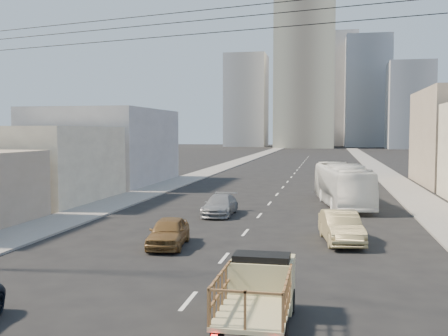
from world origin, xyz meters
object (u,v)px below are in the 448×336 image
(sedan_tan, at_px, (341,227))
(sedan_grey, at_px, (220,205))
(city_bus, at_px, (342,185))
(flatbed_pickup, at_px, (258,288))
(sedan_brown, at_px, (169,232))

(sedan_tan, bearing_deg, sedan_grey, 127.87)
(sedan_grey, bearing_deg, sedan_tan, -43.78)
(city_bus, height_order, sedan_grey, city_bus)
(flatbed_pickup, bearing_deg, sedan_tan, 77.80)
(flatbed_pickup, distance_m, sedan_tan, 12.35)
(sedan_brown, xyz_separation_m, sedan_tan, (8.28, 2.57, 0.08))
(city_bus, relative_size, sedan_grey, 2.43)
(sedan_grey, bearing_deg, city_bus, 37.45)
(flatbed_pickup, relative_size, city_bus, 0.39)
(city_bus, bearing_deg, sedan_brown, -127.09)
(sedan_brown, relative_size, sedan_tan, 0.87)
(flatbed_pickup, xyz_separation_m, sedan_tan, (2.61, 12.07, -0.30))
(sedan_brown, bearing_deg, flatbed_pickup, -65.62)
(sedan_brown, distance_m, sedan_tan, 8.67)
(flatbed_pickup, height_order, sedan_tan, flatbed_pickup)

